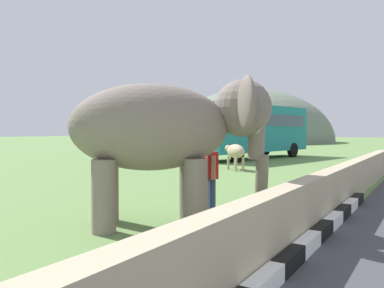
# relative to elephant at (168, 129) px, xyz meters

# --- Properties ---
(barrier_parapet) EXTENTS (28.00, 0.36, 1.00)m
(barrier_parapet) POSITION_rel_elephant_xyz_m (-1.09, -2.52, -1.39)
(barrier_parapet) COLOR tan
(barrier_parapet) RESTS_ON ground_plane
(elephant) EXTENTS (3.73, 3.91, 2.90)m
(elephant) POSITION_rel_elephant_xyz_m (0.00, 0.00, 0.00)
(elephant) COLOR slate
(elephant) RESTS_ON ground_plane
(person_handler) EXTENTS (0.57, 0.48, 1.66)m
(person_handler) POSITION_rel_elephant_xyz_m (1.24, -0.28, -0.97)
(person_handler) COLOR navy
(person_handler) RESTS_ON ground_plane
(bus_teal) EXTENTS (10.28, 4.51, 3.50)m
(bus_teal) POSITION_rel_elephant_xyz_m (17.75, 5.77, 0.19)
(bus_teal) COLOR teal
(bus_teal) RESTS_ON ground_plane
(cow_near) EXTENTS (1.54, 1.71, 1.23)m
(cow_near) POSITION_rel_elephant_xyz_m (10.31, 3.49, -1.02)
(cow_near) COLOR tan
(cow_near) RESTS_ON ground_plane
(hill_east) EXTENTS (31.22, 24.97, 16.97)m
(hill_east) POSITION_rel_elephant_xyz_m (51.91, 20.39, -1.89)
(hill_east) COLOR slate
(hill_east) RESTS_ON ground_plane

